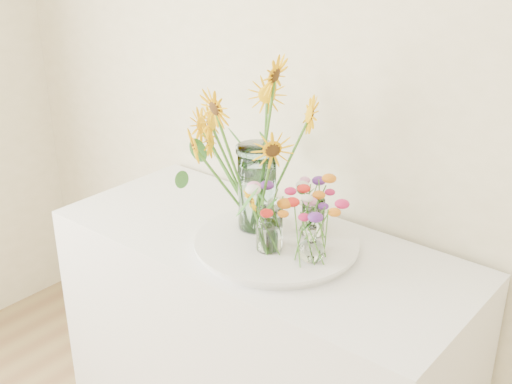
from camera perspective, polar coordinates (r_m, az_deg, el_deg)
counter at (r=2.31m, az=0.27°, el=-14.20°), size 1.40×0.60×0.90m
tray at (r=2.01m, az=1.84°, el=-4.71°), size 0.49×0.49×0.02m
mason_jar at (r=2.03m, az=0.09°, el=0.38°), size 0.12×0.12×0.28m
sunflower_bouquet at (r=1.98m, az=0.09°, el=4.08°), size 0.74×0.74×0.56m
small_vase_a at (r=1.92m, az=1.19°, el=-3.41°), size 0.09×0.09×0.14m
wildflower_posy_a at (r=1.90m, az=1.20°, el=-2.21°), size 0.20×0.20×0.23m
small_vase_b at (r=1.88m, az=4.96°, el=-4.61°), size 0.08×0.08×0.11m
wildflower_posy_b at (r=1.86m, az=5.01°, el=-3.39°), size 0.23×0.23×0.20m
small_vase_c at (r=2.02m, az=5.09°, el=-2.27°), size 0.08×0.08×0.13m
wildflower_posy_c at (r=2.00m, az=5.14°, el=-1.11°), size 0.19×0.19×0.22m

